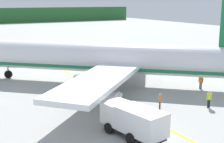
# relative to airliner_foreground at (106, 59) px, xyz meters

# --- Properties ---
(airliner_foreground) EXTENTS (33.42, 30.83, 11.90)m
(airliner_foreground) POSITION_rel_airliner_foreground_xyz_m (0.00, 0.00, 0.00)
(airliner_foreground) COLOR white
(airliner_foreground) RESTS_ON ground
(service_truck_fuel) EXTENTS (3.31, 6.12, 2.51)m
(service_truck_fuel) POSITION_rel_airliner_foreground_xyz_m (-5.68, -15.39, -1.94)
(service_truck_fuel) COLOR white
(service_truck_fuel) RESTS_ON ground
(cargo_container_far) EXTENTS (2.39, 2.39, 2.04)m
(cargo_container_far) POSITION_rel_airliner_foreground_xyz_m (-4.48, -9.99, -2.42)
(cargo_container_far) COLOR #333338
(cargo_container_far) RESTS_ON ground
(crew_marshaller) EXTENTS (0.35, 0.61, 1.63)m
(crew_marshaller) POSITION_rel_airliner_foreground_xyz_m (9.18, -7.73, -2.43)
(crew_marshaller) COLOR #191E33
(crew_marshaller) RESTS_ON ground
(crew_loader_left) EXTENTS (0.47, 0.50, 1.66)m
(crew_loader_left) POSITION_rel_airliner_foreground_xyz_m (0.19, -11.26, -2.41)
(crew_loader_left) COLOR #191E33
(crew_loader_left) RESTS_ON ground
(crew_loader_right) EXTENTS (0.63, 0.27, 1.72)m
(crew_loader_right) POSITION_rel_airliner_foreground_xyz_m (4.86, -13.28, -2.37)
(crew_loader_right) COLOR #191E33
(crew_loader_right) RESTS_ON ground
(apron_guide_line) EXTENTS (0.30, 60.00, 0.01)m
(apron_guide_line) POSITION_rel_airliner_foreground_xyz_m (-2.18, -4.62, -3.39)
(apron_guide_line) COLOR yellow
(apron_guide_line) RESTS_ON ground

